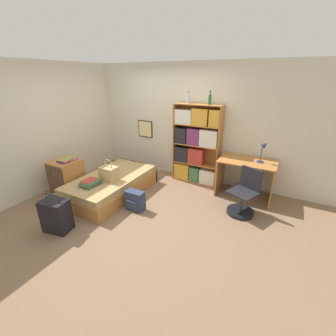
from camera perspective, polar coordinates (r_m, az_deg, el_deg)
ground_plane at (r=4.58m, az=-7.90°, el=-8.15°), size 14.00×14.00×0.00m
wall_back at (r=5.42m, az=1.43°, el=11.64°), size 10.00×0.09×2.60m
wall_left at (r=5.50m, az=-26.18°, el=9.55°), size 0.06×10.00×2.60m
bed at (r=4.85m, az=-13.89°, el=-4.09°), size 1.05×1.90×0.40m
handbag at (r=4.52m, az=-14.74°, el=-1.31°), size 0.33×0.24×0.43m
book_stack_on_bed at (r=4.45m, az=-19.19°, el=-3.55°), size 0.33×0.37×0.11m
suitcase at (r=4.02m, az=-26.51°, el=-10.78°), size 0.45×0.35×0.66m
dresser at (r=5.13m, az=-24.27°, el=-2.09°), size 0.53×0.56×0.72m
magazine_pile_on_dresser at (r=4.98m, az=-24.27°, el=1.97°), size 0.30×0.39×0.05m
bookcase at (r=5.08m, az=6.95°, el=5.66°), size 1.05×0.30×1.76m
bottle_green at (r=4.96m, az=5.21°, el=17.11°), size 0.07×0.07×0.25m
bottle_brown at (r=4.79m, az=10.58°, el=16.78°), size 0.06×0.06×0.27m
desk at (r=4.75m, az=19.24°, el=-0.99°), size 1.08×0.67×0.77m
desk_lamp at (r=4.57m, az=23.17°, el=4.67°), size 0.18×0.13×0.43m
desk_chair at (r=4.26m, az=18.55°, el=-7.67°), size 0.57×0.57×0.83m
backpack at (r=4.21m, az=-8.38°, el=-8.19°), size 0.35×0.21×0.37m
waste_bin at (r=4.87m, az=17.64°, el=-5.49°), size 0.24×0.24×0.24m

